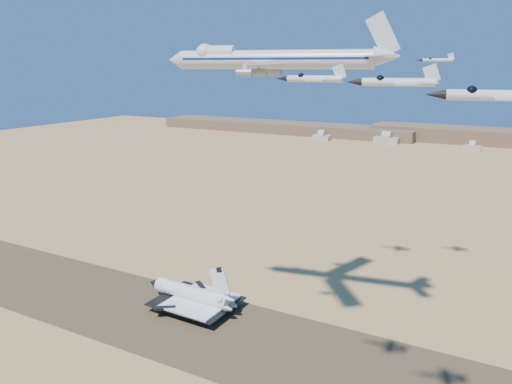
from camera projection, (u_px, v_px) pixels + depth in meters
The scene contains 14 objects.
ground at pixel (210, 330), 181.07m from camera, with size 1200.00×1200.00×0.00m, color tan.
runway at pixel (210, 330), 181.07m from camera, with size 600.00×50.00×0.06m, color brown.
ridgeline at pixel (500, 140), 597.64m from camera, with size 960.00×90.00×18.00m.
hangars at pixel (382, 140), 616.79m from camera, with size 200.50×29.50×30.00m.
shuttle at pixel (192, 295), 196.63m from camera, with size 41.34×25.82×20.39m.
carrier_747 at pixel (266, 59), 157.90m from camera, with size 75.29×57.14×18.69m.
crew_a at pixel (197, 317), 188.31m from camera, with size 0.69×0.45×1.89m, color #C65A0B.
crew_b at pixel (203, 323), 184.46m from camera, with size 0.89×0.51×1.83m, color #C65A0B.
crew_c at pixel (194, 321), 185.83m from camera, with size 1.09×0.56×1.87m, color #C65A0B.
chase_jet_a at pixel (313, 79), 104.98m from camera, with size 15.33×8.33×3.82m.
chase_jet_b at pixel (396, 82), 88.05m from camera, with size 15.69×9.14×4.00m.
chase_jet_c at pixel (494, 95), 67.36m from camera, with size 16.29×9.22×4.10m.
chase_jet_e at pixel (357, 58), 192.63m from camera, with size 14.62×8.08×3.65m.
chase_jet_f at pixel (437, 60), 192.68m from camera, with size 13.83×7.78×3.47m.
Camera 1 is at (92.99, -135.22, 93.09)m, focal length 35.00 mm.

